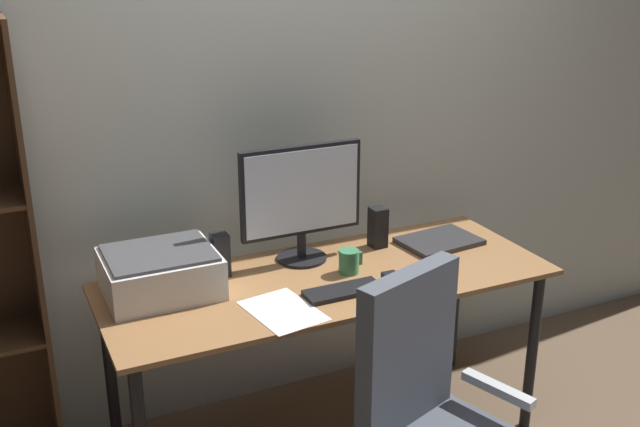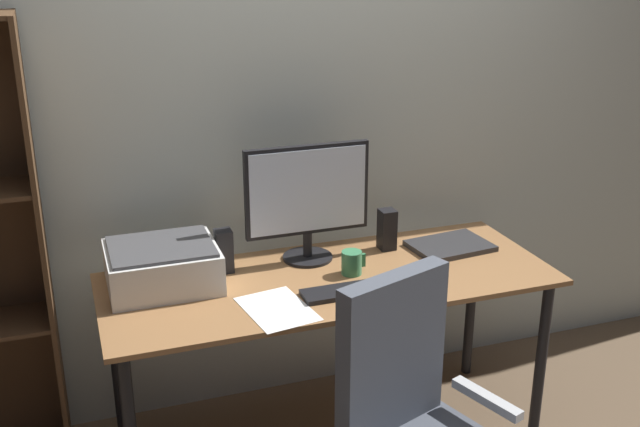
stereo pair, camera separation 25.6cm
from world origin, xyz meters
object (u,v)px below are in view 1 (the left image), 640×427
Objects in this scene: speaker_left at (220,255)px; printer at (160,272)px; speaker_right at (378,227)px; mouse at (393,279)px; laptop at (439,241)px; coffee_mug at (349,262)px; keyboard at (344,291)px; desk at (328,296)px; monitor at (301,197)px.

speaker_left is 0.25m from printer.
speaker_left and speaker_right have the same top height.
mouse reaches higher than laptop.
coffee_mug is 0.55× the size of speaker_left.
printer reaches higher than mouse.
speaker_left is at bearing 136.32° from keyboard.
printer reaches higher than keyboard.
desk is 5.36× the size of laptop.
coffee_mug is 0.49m from speaker_left.
printer reaches higher than desk.
mouse is 0.37m from speaker_right.
laptop is at bearing 35.48° from mouse.
desk is 0.44m from speaker_left.
desk is 0.16m from coffee_mug.
speaker_right is at bearing 0.00° from speaker_left.
coffee_mug is 0.49m from laptop.
monitor is 5.20× the size of mouse.
speaker_right reaches higher than coffee_mug.
monitor is at bearing 1.32° from speaker_left.
desk is at bearing -26.86° from speaker_left.
keyboard is 1.71× the size of speaker_right.
keyboard is 0.72× the size of printer.
speaker_left is (-0.36, 0.18, 0.17)m from desk.
printer reaches higher than laptop.
monitor is 1.25× the size of printer.
mouse is 0.45m from laptop.
monitor reaches higher than mouse.
mouse is at bearing -55.95° from coffee_mug.
printer is (-0.60, 0.29, 0.07)m from keyboard.
laptop is at bearing -5.23° from speaker_left.
monitor reaches higher than speaker_left.
speaker_right is 0.93m from printer.
speaker_left is (-0.93, 0.09, 0.07)m from laptop.
speaker_left reaches higher than desk.
mouse reaches higher than keyboard.
mouse is (0.21, -0.01, 0.01)m from keyboard.
keyboard is 0.49m from speaker_left.
speaker_left is (-0.56, 0.34, 0.07)m from mouse.
mouse is at bearing -109.72° from speaker_right.
monitor is at bearing 5.67° from printer.
speaker_left is at bearing 153.14° from desk.
coffee_mug is 0.71m from printer.
laptop is 0.27m from speaker_right.
monitor reaches higher than coffee_mug.
desk is 10.10× the size of speaker_right.
mouse is 0.66m from speaker_left.
speaker_right is (0.23, 0.19, 0.04)m from coffee_mug.
speaker_right is at bearing 71.20° from mouse.
desk is 10.10× the size of speaker_left.
speaker_right is at bearing -1.32° from monitor.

